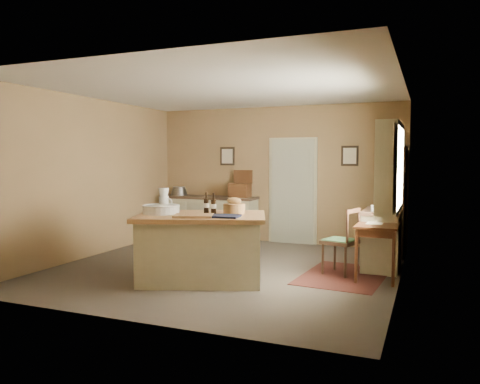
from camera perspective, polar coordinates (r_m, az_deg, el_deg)
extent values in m
plane|color=#4F453C|center=(7.21, -1.77, -9.27)|extent=(5.00, 5.00, 0.00)
cube|color=olive|center=(9.36, 4.41, 2.12)|extent=(5.00, 0.10, 2.70)
cube|color=olive|center=(4.84, -13.83, 0.28)|extent=(5.00, 0.10, 2.70)
cube|color=olive|center=(8.35, -17.69, 1.72)|extent=(0.10, 5.00, 2.70)
cube|color=olive|center=(6.43, 19.04, 1.07)|extent=(0.10, 5.00, 2.70)
plane|color=silver|center=(7.09, -1.81, 12.47)|extent=(5.00, 5.00, 0.00)
cube|color=#A6A891|center=(9.25, 6.41, 0.26)|extent=(0.97, 0.06, 2.11)
cube|color=black|center=(9.71, -1.54, 4.38)|extent=(0.32, 0.02, 0.38)
cube|color=beige|center=(9.70, -1.57, 4.39)|extent=(0.24, 0.01, 0.30)
cube|color=black|center=(9.00, 13.24, 4.31)|extent=(0.32, 0.02, 0.38)
cube|color=beige|center=(8.99, 13.23, 4.31)|extent=(0.24, 0.01, 0.30)
cube|color=beige|center=(6.26, 17.73, -2.00)|extent=(0.25, 1.32, 0.06)
cube|color=beige|center=(6.25, 17.94, 7.71)|extent=(0.25, 1.32, 0.06)
cube|color=white|center=(6.23, 18.94, 2.82)|extent=(0.01, 1.20, 1.00)
cube|color=beige|center=(5.41, 18.08, 2.70)|extent=(0.04, 0.35, 1.00)
cube|color=beige|center=(7.05, 19.02, 2.93)|extent=(0.04, 0.35, 1.00)
cube|color=beige|center=(6.44, -4.74, -7.03)|extent=(1.84, 1.48, 0.85)
cube|color=#9E7049|center=(6.36, -4.76, -3.00)|extent=(2.00, 1.64, 0.06)
cylinder|color=white|center=(6.51, -9.58, -2.14)|extent=(0.50, 0.50, 0.11)
cube|color=#9E7049|center=(6.09, -5.69, -2.90)|extent=(0.59, 0.50, 0.03)
cube|color=black|center=(6.05, -1.98, -2.96)|extent=(0.44, 0.37, 0.02)
cylinder|color=#9C6B39|center=(6.40, -0.73, -2.05)|extent=(0.30, 0.30, 0.14)
cylinder|color=black|center=(6.48, -4.13, -1.32)|extent=(0.07, 0.07, 0.29)
cylinder|color=black|center=(6.36, -3.24, -1.42)|extent=(0.07, 0.07, 0.29)
cube|color=beige|center=(9.66, -3.83, -3.32)|extent=(1.97, 0.54, 0.85)
cube|color=#332319|center=(9.61, -3.84, -0.66)|extent=(2.01, 0.57, 0.05)
cube|color=#482713|center=(9.32, -0.02, 0.22)|extent=(0.39, 0.30, 0.28)
cylinder|color=#59544F|center=(9.92, -7.44, 0.13)|extent=(0.34, 0.34, 0.18)
cube|color=#411A15|center=(6.90, 12.55, -9.93)|extent=(1.23, 1.69, 0.01)
cube|color=#3B1D0F|center=(6.78, 16.51, -3.83)|extent=(0.55, 0.91, 0.03)
cube|color=#3B1D0F|center=(6.79, 16.50, -4.42)|extent=(0.49, 0.85, 0.10)
cube|color=silver|center=(6.78, 16.09, -3.67)|extent=(0.22, 0.30, 0.01)
cylinder|color=black|center=(7.02, 17.53, -3.26)|extent=(0.05, 0.05, 0.05)
cylinder|color=#3B1D0F|center=(6.47, 13.97, -7.66)|extent=(0.04, 0.04, 0.72)
cylinder|color=#3B1D0F|center=(6.42, 18.21, -7.83)|extent=(0.04, 0.04, 0.72)
cylinder|color=#3B1D0F|center=(7.27, 14.90, -6.39)|extent=(0.04, 0.04, 0.72)
cylinder|color=#3B1D0F|center=(7.23, 18.65, -6.52)|extent=(0.04, 0.04, 0.72)
cube|color=beige|center=(7.42, 16.91, -5.72)|extent=(0.52, 0.94, 0.85)
cube|color=#332319|center=(7.35, 16.98, -2.26)|extent=(0.55, 0.98, 0.05)
cylinder|color=silver|center=(7.21, 16.66, -1.82)|extent=(0.23, 0.23, 0.09)
cube|color=black|center=(8.06, 18.23, -1.30)|extent=(0.32, 0.04, 1.88)
cube|color=black|center=(8.86, 18.58, -0.84)|extent=(0.32, 0.04, 1.88)
cube|color=black|center=(8.45, 19.43, -1.09)|extent=(0.02, 0.84, 1.88)
cube|color=black|center=(8.58, 18.28, -7.00)|extent=(0.32, 0.80, 0.03)
cube|color=black|center=(8.51, 18.35, -3.89)|extent=(0.32, 0.80, 0.03)
cube|color=black|center=(8.46, 18.42, -0.74)|extent=(0.32, 0.80, 0.03)
cube|color=black|center=(8.44, 18.48, 1.80)|extent=(0.32, 0.80, 0.03)
cube|color=black|center=(8.43, 18.54, 4.35)|extent=(0.32, 0.80, 0.03)
cylinder|color=white|center=(8.45, 18.43, -0.34)|extent=(0.12, 0.12, 0.11)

